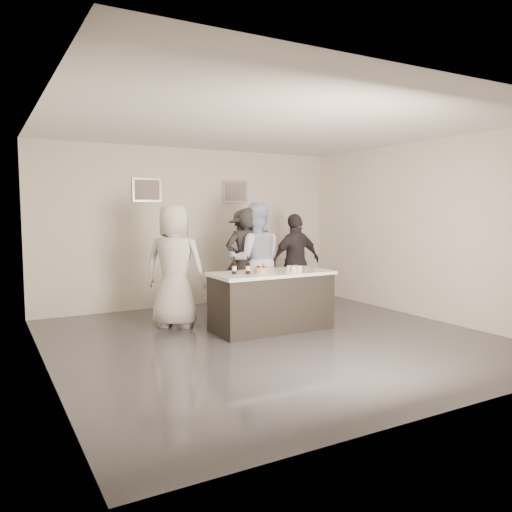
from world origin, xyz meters
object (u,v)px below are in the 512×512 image
at_px(beer_bottle_b, 248,265).
at_px(person_main_blue, 255,260).
at_px(cake, 262,270).
at_px(person_main_black, 246,263).
at_px(person_guest_back, 248,260).
at_px(beer_bottle_a, 234,265).
at_px(person_guest_left, 175,266).
at_px(bar_counter, 271,301).
at_px(person_guest_right, 296,261).

xyz_separation_m(beer_bottle_b, person_main_blue, (0.67, 0.98, -0.05)).
xyz_separation_m(cake, person_main_black, (0.27, 1.01, -0.00)).
bearing_deg(cake, person_guest_back, 68.77).
bearing_deg(person_guest_back, person_main_black, 37.16).
height_order(beer_bottle_a, person_guest_left, person_guest_left).
xyz_separation_m(bar_counter, cake, (-0.20, -0.04, 0.49)).
relative_size(bar_counter, person_guest_back, 1.00).
height_order(bar_counter, person_guest_left, person_guest_left).
relative_size(cake, beer_bottle_a, 0.89).
bearing_deg(person_guest_right, person_main_blue, 13.12).
distance_m(bar_counter, person_guest_right, 1.78).
bearing_deg(person_guest_left, person_guest_right, -136.41).
bearing_deg(person_guest_right, bar_counter, 41.71).
bearing_deg(person_guest_back, person_main_blue, 51.93).
relative_size(beer_bottle_b, person_guest_back, 0.14).
xyz_separation_m(beer_bottle_a, person_guest_back, (1.04, 1.52, -0.10)).
relative_size(beer_bottle_b, person_guest_right, 0.15).
distance_m(person_guest_right, person_guest_back, 0.90).
xyz_separation_m(bar_counter, person_main_blue, (0.23, 0.92, 0.53)).
distance_m(cake, person_main_black, 1.05).
bearing_deg(person_guest_left, person_main_blue, -142.80).
relative_size(bar_counter, person_guest_right, 1.05).
distance_m(bar_counter, person_main_black, 1.09).
xyz_separation_m(person_guest_left, person_guest_back, (1.63, 0.62, -0.04)).
height_order(beer_bottle_b, person_guest_back, person_guest_back).
bearing_deg(bar_counter, cake, -168.45).
bearing_deg(person_main_black, bar_counter, 104.30).
xyz_separation_m(cake, person_guest_right, (1.44, 1.24, -0.05)).
xyz_separation_m(beer_bottle_a, person_guest_right, (1.87, 1.18, -0.15)).
relative_size(person_guest_left, person_guest_right, 1.10).
height_order(cake, person_guest_right, person_guest_right).
xyz_separation_m(beer_bottle_a, person_guest_left, (-0.59, 0.90, -0.06)).
bearing_deg(beer_bottle_a, person_main_blue, 46.43).
height_order(cake, beer_bottle_a, beer_bottle_a).
distance_m(cake, beer_bottle_b, 0.26).
bearing_deg(beer_bottle_b, person_guest_back, 61.80).
distance_m(beer_bottle_b, person_guest_left, 1.25).
xyz_separation_m(beer_bottle_a, person_main_black, (0.70, 0.96, -0.09)).
distance_m(bar_counter, beer_bottle_b, 0.73).
height_order(bar_counter, person_main_black, person_main_black).
height_order(person_main_black, person_main_blue, person_main_blue).
bearing_deg(cake, person_main_black, 75.03).
bearing_deg(person_main_black, beer_bottle_a, 72.42).
distance_m(bar_counter, person_guest_back, 1.66).
height_order(bar_counter, person_guest_back, person_guest_back).
height_order(person_main_blue, person_guest_right, person_main_blue).
relative_size(person_main_black, person_main_blue, 0.95).
bearing_deg(person_main_blue, person_guest_back, -85.61).
relative_size(bar_counter, person_main_blue, 0.95).
relative_size(person_main_blue, person_guest_back, 1.05).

